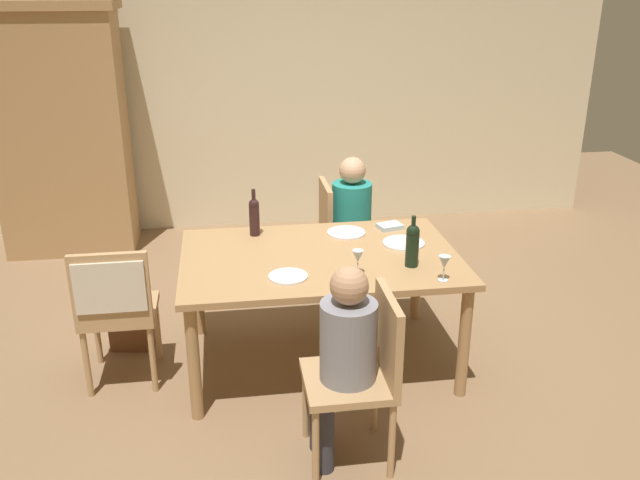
{
  "coord_description": "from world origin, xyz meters",
  "views": [
    {
      "loc": [
        -0.56,
        -3.78,
        2.35
      ],
      "look_at": [
        0.0,
        0.0,
        0.85
      ],
      "focal_mm": 37.77,
      "sensor_mm": 36.0,
      "label": 1
    }
  ],
  "objects_px": {
    "wine_glass_near_left": "(444,263)",
    "chair_far_right": "(340,232)",
    "handbag": "(132,333)",
    "person_man_bearded": "(355,217)",
    "armoire_cabinet": "(61,130)",
    "chair_near": "(365,367)",
    "dinner_plate_guest_right": "(346,233)",
    "dining_table": "(320,267)",
    "wine_bottle_dark_red": "(412,244)",
    "wine_glass_centre": "(358,257)",
    "dinner_plate_host": "(288,276)",
    "dinner_plate_guest_left": "(404,243)",
    "chair_left_end": "(114,300)",
    "person_woman_host": "(343,352)",
    "wine_bottle_tall_green": "(254,215)"
  },
  "relations": [
    {
      "from": "armoire_cabinet",
      "to": "chair_far_right",
      "type": "relative_size",
      "value": 2.37
    },
    {
      "from": "wine_glass_near_left",
      "to": "wine_glass_centre",
      "type": "height_order",
      "value": "same"
    },
    {
      "from": "armoire_cabinet",
      "to": "wine_glass_near_left",
      "type": "bearing_deg",
      "value": -47.11
    },
    {
      "from": "wine_bottle_tall_green",
      "to": "dinner_plate_guest_right",
      "type": "height_order",
      "value": "wine_bottle_tall_green"
    },
    {
      "from": "dining_table",
      "to": "wine_glass_near_left",
      "type": "xyz_separation_m",
      "value": [
        0.63,
        -0.47,
        0.18
      ]
    },
    {
      "from": "armoire_cabinet",
      "to": "dinner_plate_guest_right",
      "type": "bearing_deg",
      "value": -42.2
    },
    {
      "from": "chair_near",
      "to": "handbag",
      "type": "height_order",
      "value": "chair_near"
    },
    {
      "from": "chair_far_right",
      "to": "dinner_plate_host",
      "type": "bearing_deg",
      "value": -22.79
    },
    {
      "from": "dining_table",
      "to": "dinner_plate_guest_right",
      "type": "bearing_deg",
      "value": 56.25
    },
    {
      "from": "handbag",
      "to": "person_man_bearded",
      "type": "bearing_deg",
      "value": 20.0
    },
    {
      "from": "dinner_plate_guest_right",
      "to": "dining_table",
      "type": "bearing_deg",
      "value": -123.75
    },
    {
      "from": "armoire_cabinet",
      "to": "chair_left_end",
      "type": "bearing_deg",
      "value": -73.56
    },
    {
      "from": "armoire_cabinet",
      "to": "dinner_plate_guest_left",
      "type": "relative_size",
      "value": 8.1
    },
    {
      "from": "wine_bottle_tall_green",
      "to": "wine_bottle_dark_red",
      "type": "xyz_separation_m",
      "value": [
        0.89,
        -0.65,
        0.0
      ]
    },
    {
      "from": "wine_bottle_dark_red",
      "to": "wine_glass_centre",
      "type": "height_order",
      "value": "wine_bottle_dark_red"
    },
    {
      "from": "dining_table",
      "to": "wine_glass_centre",
      "type": "bearing_deg",
      "value": -61.3
    },
    {
      "from": "dining_table",
      "to": "wine_glass_near_left",
      "type": "height_order",
      "value": "wine_glass_near_left"
    },
    {
      "from": "chair_near",
      "to": "wine_bottle_dark_red",
      "type": "relative_size",
      "value": 2.94
    },
    {
      "from": "person_man_bearded",
      "to": "wine_bottle_tall_green",
      "type": "bearing_deg",
      "value": -55.52
    },
    {
      "from": "handbag",
      "to": "armoire_cabinet",
      "type": "bearing_deg",
      "value": 110.11
    },
    {
      "from": "chair_left_end",
      "to": "person_woman_host",
      "type": "bearing_deg",
      "value": -34.32
    },
    {
      "from": "wine_bottle_tall_green",
      "to": "wine_glass_near_left",
      "type": "relative_size",
      "value": 2.13
    },
    {
      "from": "chair_far_right",
      "to": "wine_bottle_dark_red",
      "type": "bearing_deg",
      "value": 10.35
    },
    {
      "from": "person_man_bearded",
      "to": "wine_glass_near_left",
      "type": "xyz_separation_m",
      "value": [
        0.23,
        -1.41,
        0.21
      ]
    },
    {
      "from": "armoire_cabinet",
      "to": "chair_near",
      "type": "distance_m",
      "value": 3.89
    },
    {
      "from": "chair_near",
      "to": "dinner_plate_guest_right",
      "type": "height_order",
      "value": "chair_near"
    },
    {
      "from": "wine_bottle_dark_red",
      "to": "wine_glass_near_left",
      "type": "xyz_separation_m",
      "value": [
        0.12,
        -0.23,
        -0.03
      ]
    },
    {
      "from": "dinner_plate_host",
      "to": "dinner_plate_guest_left",
      "type": "bearing_deg",
      "value": 27.27
    },
    {
      "from": "chair_left_end",
      "to": "wine_glass_centre",
      "type": "xyz_separation_m",
      "value": [
        1.4,
        -0.19,
        0.26
      ]
    },
    {
      "from": "wine_glass_near_left",
      "to": "chair_far_right",
      "type": "bearing_deg",
      "value": 103.48
    },
    {
      "from": "chair_near",
      "to": "dinner_plate_guest_left",
      "type": "distance_m",
      "value": 1.17
    },
    {
      "from": "armoire_cabinet",
      "to": "chair_far_right",
      "type": "xyz_separation_m",
      "value": [
        2.25,
        -1.37,
        -0.56
      ]
    },
    {
      "from": "armoire_cabinet",
      "to": "wine_glass_centre",
      "type": "bearing_deg",
      "value": -51.1
    },
    {
      "from": "person_man_bearded",
      "to": "dinner_plate_host",
      "type": "xyz_separation_m",
      "value": [
        -0.64,
        -1.25,
        0.11
      ]
    },
    {
      "from": "chair_near",
      "to": "wine_bottle_tall_green",
      "type": "distance_m",
      "value": 1.47
    },
    {
      "from": "armoire_cabinet",
      "to": "dinner_plate_guest_right",
      "type": "distance_m",
      "value": 2.96
    },
    {
      "from": "dinner_plate_host",
      "to": "dinner_plate_guest_right",
      "type": "xyz_separation_m",
      "value": [
        0.46,
        0.64,
        0.0
      ]
    },
    {
      "from": "chair_near",
      "to": "dinner_plate_host",
      "type": "xyz_separation_m",
      "value": [
        -0.32,
        0.64,
        0.23
      ]
    },
    {
      "from": "chair_near",
      "to": "wine_bottle_dark_red",
      "type": "xyz_separation_m",
      "value": [
        0.43,
        0.71,
        0.36
      ]
    },
    {
      "from": "dinner_plate_host",
      "to": "wine_glass_near_left",
      "type": "bearing_deg",
      "value": -10.81
    },
    {
      "from": "chair_near",
      "to": "person_man_bearded",
      "type": "xyz_separation_m",
      "value": [
        0.32,
        1.89,
        0.11
      ]
    },
    {
      "from": "dining_table",
      "to": "chair_near",
      "type": "distance_m",
      "value": 0.96
    },
    {
      "from": "chair_far_right",
      "to": "person_woman_host",
      "type": "relative_size",
      "value": 0.85
    },
    {
      "from": "chair_left_end",
      "to": "dinner_plate_guest_right",
      "type": "relative_size",
      "value": 3.6
    },
    {
      "from": "wine_glass_near_left",
      "to": "dinner_plate_host",
      "type": "xyz_separation_m",
      "value": [
        -0.86,
        0.16,
        -0.1
      ]
    },
    {
      "from": "chair_near",
      "to": "person_woman_host",
      "type": "height_order",
      "value": "person_woman_host"
    },
    {
      "from": "chair_far_right",
      "to": "wine_glass_centre",
      "type": "xyz_separation_m",
      "value": [
        -0.12,
        -1.26,
        0.33
      ]
    },
    {
      "from": "wine_bottle_dark_red",
      "to": "dinner_plate_guest_left",
      "type": "relative_size",
      "value": 1.16
    },
    {
      "from": "chair_left_end",
      "to": "person_woman_host",
      "type": "relative_size",
      "value": 0.85
    },
    {
      "from": "chair_left_end",
      "to": "dinner_plate_guest_left",
      "type": "height_order",
      "value": "chair_left_end"
    }
  ]
}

